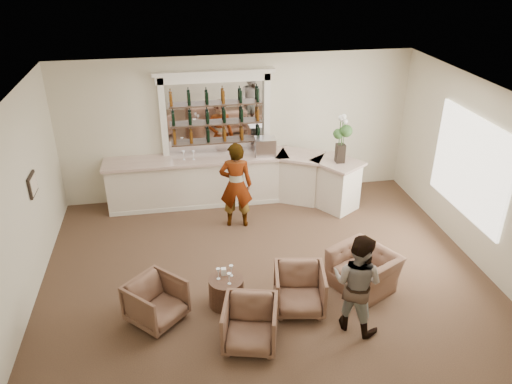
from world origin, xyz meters
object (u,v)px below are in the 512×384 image
(sommelier, at_px, (236,185))
(armchair_center, at_px, (250,324))
(guest, at_px, (357,283))
(flower_vase, at_px, (342,135))
(espresso_machine, at_px, (265,146))
(armchair_left, at_px, (156,302))
(cocktail_table, at_px, (226,291))
(armchair_far, at_px, (363,270))
(armchair_right, at_px, (299,290))
(bar_counter, at_px, (235,180))

(sommelier, relative_size, armchair_center, 2.30)
(guest, bearing_deg, armchair_center, 47.21)
(guest, xyz_separation_m, flower_vase, (0.96, 3.79, 0.92))
(armchair_center, relative_size, espresso_machine, 1.80)
(sommelier, xyz_separation_m, armchair_left, (-1.67, -2.78, -0.58))
(cocktail_table, distance_m, espresso_machine, 3.99)
(armchair_left, bearing_deg, guest, -56.89)
(sommelier, xyz_separation_m, armchair_center, (-0.29, -3.55, -0.57))
(armchair_center, bearing_deg, sommelier, 99.75)
(sommelier, distance_m, armchair_far, 3.19)
(cocktail_table, bearing_deg, guest, -24.60)
(armchair_left, bearing_deg, armchair_far, -40.08)
(armchair_left, height_order, armchair_far, armchair_left)
(armchair_right, bearing_deg, armchair_left, -173.31)
(guest, xyz_separation_m, armchair_right, (-0.74, 0.55, -0.46))
(armchair_right, height_order, flower_vase, flower_vase)
(espresso_machine, relative_size, flower_vase, 0.41)
(armchair_center, bearing_deg, bar_counter, 99.50)
(sommelier, relative_size, espresso_machine, 4.15)
(cocktail_table, relative_size, espresso_machine, 1.29)
(guest, height_order, armchair_right, guest)
(armchair_center, height_order, flower_vase, flower_vase)
(flower_vase, bearing_deg, armchair_center, -123.98)
(sommelier, relative_size, guest, 1.13)
(armchair_center, distance_m, espresso_machine, 4.81)
(armchair_right, bearing_deg, armchair_far, 26.89)
(armchair_left, xyz_separation_m, espresso_machine, (2.48, 3.81, 0.98))
(sommelier, bearing_deg, armchair_right, 111.51)
(bar_counter, xyz_separation_m, guest, (1.28, -4.44, 0.26))
(cocktail_table, height_order, armchair_right, armchair_right)
(sommelier, height_order, armchair_left, sommelier)
(armchair_center, xyz_separation_m, espresso_machine, (1.10, 4.59, 0.97))
(armchair_center, bearing_deg, flower_vase, 70.40)
(guest, relative_size, armchair_center, 2.04)
(armchair_center, bearing_deg, espresso_machine, 90.91)
(armchair_left, bearing_deg, armchair_right, -47.37)
(cocktail_table, relative_size, armchair_far, 0.55)
(armchair_left, distance_m, espresso_machine, 4.65)
(armchair_left, relative_size, armchair_center, 0.98)
(bar_counter, bearing_deg, sommelier, -95.78)
(cocktail_table, height_order, guest, guest)
(bar_counter, height_order, armchair_center, bar_counter)
(armchair_far, relative_size, flower_vase, 0.97)
(armchair_right, bearing_deg, guest, -27.23)
(guest, height_order, armchair_center, guest)
(cocktail_table, distance_m, guest, 2.18)
(armchair_far, distance_m, espresso_machine, 3.82)
(bar_counter, xyz_separation_m, cocktail_table, (-0.63, -3.57, -0.32))
(cocktail_table, bearing_deg, armchair_left, -169.79)
(sommelier, distance_m, armchair_center, 3.61)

